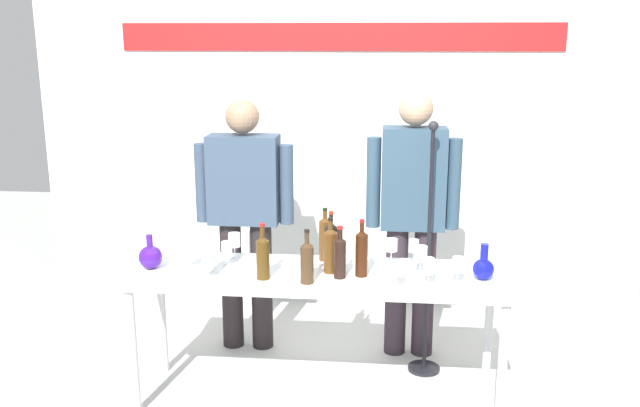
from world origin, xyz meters
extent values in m
plane|color=#B6B7B2|center=(0.00, 0.00, 0.00)|extent=(10.00, 10.00, 0.00)
cube|color=silver|center=(0.00, 1.59, 1.50)|extent=(4.63, 0.10, 3.00)
cube|color=red|center=(0.00, 1.53, 2.04)|extent=(3.24, 0.01, 0.20)
cube|color=white|center=(0.00, 0.00, 0.76)|extent=(2.10, 0.59, 0.04)
cylinder|color=silver|center=(-0.99, -0.25, 0.37)|extent=(0.05, 0.05, 0.74)
cylinder|color=silver|center=(0.99, -0.25, 0.37)|extent=(0.05, 0.05, 0.74)
cylinder|color=silver|center=(-0.99, 0.25, 0.37)|extent=(0.05, 0.05, 0.74)
cylinder|color=silver|center=(0.99, 0.25, 0.37)|extent=(0.05, 0.05, 0.74)
sphere|color=#42178A|center=(-0.94, -0.02, 0.84)|extent=(0.13, 0.13, 0.13)
cylinder|color=#42178A|center=(-0.94, -0.02, 0.94)|extent=(0.04, 0.04, 0.08)
sphere|color=#1216B3|center=(0.90, -0.02, 0.83)|extent=(0.11, 0.11, 0.11)
cylinder|color=#1216B3|center=(0.90, -0.02, 0.93)|extent=(0.04, 0.04, 0.09)
cylinder|color=black|center=(-0.64, 0.65, 0.44)|extent=(0.14, 0.14, 0.87)
cylinder|color=black|center=(-0.44, 0.65, 0.44)|extent=(0.14, 0.14, 0.87)
cube|color=#36475C|center=(-0.54, 0.65, 1.16)|extent=(0.45, 0.22, 0.57)
cylinder|color=#36475C|center=(-0.82, 0.65, 1.13)|extent=(0.09, 0.09, 0.51)
cylinder|color=#36475C|center=(-0.26, 0.65, 1.13)|extent=(0.09, 0.09, 0.51)
sphere|color=#927258|center=(-0.54, 0.65, 1.56)|extent=(0.21, 0.21, 0.21)
cylinder|color=#30252E|center=(0.45, 0.65, 0.43)|extent=(0.14, 0.14, 0.87)
cylinder|color=#30252E|center=(0.63, 0.65, 0.43)|extent=(0.14, 0.14, 0.87)
cube|color=#30485C|center=(0.54, 0.65, 1.18)|extent=(0.40, 0.22, 0.64)
cylinder|color=#30485C|center=(0.29, 0.65, 1.15)|extent=(0.09, 0.09, 0.57)
cylinder|color=#30485C|center=(0.79, 0.65, 1.15)|extent=(0.09, 0.09, 0.57)
sphere|color=tan|center=(0.54, 0.65, 1.62)|extent=(0.22, 0.22, 0.22)
cylinder|color=#351708|center=(0.24, -0.03, 0.89)|extent=(0.07, 0.07, 0.23)
cone|color=#351708|center=(0.24, -0.03, 1.02)|extent=(0.07, 0.07, 0.03)
cylinder|color=#351708|center=(0.24, -0.03, 1.04)|extent=(0.02, 0.02, 0.07)
cylinder|color=#B41518|center=(0.24, -0.03, 1.09)|extent=(0.03, 0.03, 0.02)
cylinder|color=#563211|center=(0.02, 0.22, 0.89)|extent=(0.07, 0.07, 0.24)
cone|color=#563211|center=(0.02, 0.22, 1.02)|extent=(0.07, 0.07, 0.03)
cylinder|color=#563211|center=(0.02, 0.22, 1.04)|extent=(0.02, 0.02, 0.06)
cylinder|color=black|center=(0.02, 0.22, 1.08)|extent=(0.03, 0.03, 0.02)
cylinder|color=#432D1A|center=(-0.04, -0.17, 0.88)|extent=(0.07, 0.07, 0.20)
cone|color=#432D1A|center=(-0.04, -0.17, 0.99)|extent=(0.07, 0.07, 0.03)
cylinder|color=#432D1A|center=(-0.04, -0.17, 1.02)|extent=(0.02, 0.02, 0.08)
cylinder|color=black|center=(-0.04, -0.17, 1.06)|extent=(0.03, 0.03, 0.02)
cylinder|color=#543213|center=(0.07, 0.01, 0.89)|extent=(0.07, 0.07, 0.23)
cone|color=#543213|center=(0.07, 0.01, 1.02)|extent=(0.07, 0.07, 0.03)
cylinder|color=#543213|center=(0.07, 0.01, 1.04)|extent=(0.02, 0.02, 0.07)
cylinder|color=black|center=(0.07, 0.01, 1.08)|extent=(0.03, 0.03, 0.02)
cylinder|color=black|center=(0.07, 0.12, 0.89)|extent=(0.07, 0.07, 0.23)
cone|color=black|center=(0.07, 0.12, 1.02)|extent=(0.07, 0.07, 0.03)
cylinder|color=black|center=(0.07, 0.12, 1.04)|extent=(0.02, 0.02, 0.08)
cylinder|color=#B12815|center=(0.07, 0.12, 1.09)|extent=(0.03, 0.03, 0.02)
cylinder|color=#48300F|center=(-0.28, -0.13, 0.88)|extent=(0.07, 0.07, 0.21)
cone|color=#48300F|center=(-0.28, -0.13, 1.00)|extent=(0.07, 0.07, 0.03)
cylinder|color=#48300F|center=(-0.28, -0.13, 1.03)|extent=(0.03, 0.03, 0.08)
cylinder|color=#AC1E18|center=(-0.28, -0.13, 1.08)|extent=(0.03, 0.03, 0.02)
cylinder|color=black|center=(0.13, -0.07, 0.88)|extent=(0.07, 0.07, 0.21)
cone|color=black|center=(0.13, -0.07, 0.99)|extent=(0.07, 0.07, 0.03)
cylinder|color=black|center=(0.13, -0.07, 1.02)|extent=(0.03, 0.03, 0.07)
cylinder|color=red|center=(0.13, -0.07, 1.06)|extent=(0.03, 0.03, 0.02)
cylinder|color=white|center=(-0.58, -0.15, 0.78)|extent=(0.06, 0.06, 0.00)
cylinder|color=white|center=(-0.58, -0.15, 0.81)|extent=(0.01, 0.01, 0.07)
cylinder|color=white|center=(-0.58, -0.15, 0.89)|extent=(0.06, 0.06, 0.08)
cylinder|color=white|center=(-0.58, -0.05, 0.78)|extent=(0.06, 0.06, 0.00)
cylinder|color=white|center=(-0.58, -0.05, 0.81)|extent=(0.01, 0.01, 0.06)
cylinder|color=white|center=(-0.58, -0.05, 0.88)|extent=(0.06, 0.06, 0.09)
cylinder|color=white|center=(-0.52, 0.07, 0.78)|extent=(0.06, 0.06, 0.00)
cylinder|color=white|center=(-0.52, 0.07, 0.81)|extent=(0.01, 0.01, 0.06)
cylinder|color=white|center=(-0.52, 0.07, 0.88)|extent=(0.06, 0.06, 0.08)
cylinder|color=white|center=(-0.51, 0.19, 0.78)|extent=(0.06, 0.06, 0.00)
cylinder|color=white|center=(-0.51, 0.19, 0.81)|extent=(0.01, 0.01, 0.07)
cylinder|color=white|center=(-0.51, 0.19, 0.89)|extent=(0.07, 0.07, 0.08)
cylinder|color=white|center=(-0.73, 0.00, 0.78)|extent=(0.06, 0.06, 0.00)
cylinder|color=white|center=(-0.73, 0.00, 0.81)|extent=(0.01, 0.01, 0.07)
cylinder|color=white|center=(-0.73, 0.00, 0.89)|extent=(0.07, 0.07, 0.07)
cylinder|color=white|center=(0.43, -0.21, 0.78)|extent=(0.05, 0.05, 0.00)
cylinder|color=white|center=(0.43, -0.21, 0.82)|extent=(0.01, 0.01, 0.08)
cylinder|color=white|center=(0.43, -0.21, 0.89)|extent=(0.07, 0.07, 0.07)
cylinder|color=white|center=(0.75, -0.10, 0.78)|extent=(0.06, 0.06, 0.00)
cylinder|color=white|center=(0.75, -0.10, 0.81)|extent=(0.01, 0.01, 0.06)
cylinder|color=white|center=(0.75, -0.10, 0.88)|extent=(0.06, 0.06, 0.08)
cylinder|color=white|center=(0.41, 0.17, 0.78)|extent=(0.06, 0.06, 0.00)
cylinder|color=white|center=(0.41, 0.17, 0.82)|extent=(0.01, 0.01, 0.08)
cylinder|color=white|center=(0.41, 0.17, 0.89)|extent=(0.07, 0.07, 0.07)
cylinder|color=white|center=(0.60, -0.13, 0.78)|extent=(0.06, 0.06, 0.00)
cylinder|color=white|center=(0.60, -0.13, 0.81)|extent=(0.01, 0.01, 0.06)
cylinder|color=white|center=(0.60, -0.13, 0.88)|extent=(0.06, 0.06, 0.09)
cylinder|color=white|center=(0.57, 0.03, 0.78)|extent=(0.06, 0.06, 0.00)
cylinder|color=white|center=(0.57, 0.03, 0.82)|extent=(0.01, 0.01, 0.07)
cylinder|color=white|center=(0.57, 0.03, 0.89)|extent=(0.07, 0.07, 0.08)
cylinder|color=white|center=(0.53, 0.18, 0.78)|extent=(0.06, 0.06, 0.00)
cylinder|color=white|center=(0.53, 0.18, 0.82)|extent=(0.01, 0.01, 0.08)
cylinder|color=white|center=(0.53, 0.18, 0.89)|extent=(0.06, 0.06, 0.07)
cylinder|color=black|center=(0.63, 0.41, 0.01)|extent=(0.20, 0.20, 0.02)
cylinder|color=black|center=(0.63, 0.41, 0.76)|extent=(0.02, 0.02, 1.51)
sphere|color=#232328|center=(0.63, 0.41, 1.54)|extent=(0.06, 0.06, 0.06)
camera|label=1|loc=(0.36, -3.54, 2.05)|focal=38.14mm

